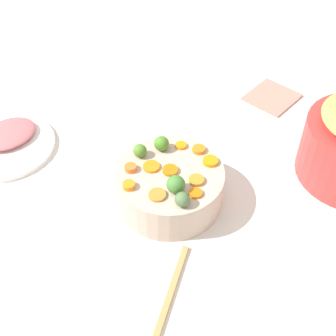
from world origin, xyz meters
The scene contains 19 objects.
tabletop centered at (0.00, 0.00, 0.01)m, with size 2.40×2.40×0.02m, color silver.
serving_bowl_carrots centered at (0.00, -0.04, 0.06)m, with size 0.24×0.24×0.09m, color #C2A998.
carrot_slice_0 centered at (-0.06, -0.09, 0.11)m, with size 0.03×0.03×0.01m, color orange.
carrot_slice_1 centered at (0.00, -0.04, 0.11)m, with size 0.03×0.03×0.01m, color orange.
carrot_slice_2 centered at (0.08, -0.05, 0.11)m, with size 0.03×0.03×0.01m, color orange.
carrot_slice_3 centered at (0.03, -0.10, 0.11)m, with size 0.04×0.04×0.01m, color orange.
carrot_slice_4 centered at (0.00, 0.05, 0.11)m, with size 0.03×0.03×0.01m, color orange.
carrot_slice_5 centered at (-0.04, -0.06, 0.11)m, with size 0.04×0.04×0.01m, color orange.
carrot_slice_6 centered at (0.06, -0.02, 0.11)m, with size 0.03×0.03×0.01m, color orange.
carrot_slice_7 centered at (0.04, 0.04, 0.11)m, with size 0.03×0.03×0.01m, color orange.
carrot_slice_8 centered at (-0.04, 0.04, 0.11)m, with size 0.02×0.02×0.01m, color orange.
carrot_slice_9 centered at (-0.03, -0.13, 0.11)m, with size 0.03×0.03×0.01m, color orange.
brussels_sprout_0 centered at (-0.08, -0.05, 0.12)m, with size 0.03×0.03×0.03m, color #50812A.
brussels_sprout_1 centered at (-0.06, 0.00, 0.12)m, with size 0.03×0.03×0.03m, color #4A8127.
brussels_sprout_2 centered at (0.05, -0.07, 0.13)m, with size 0.04×0.04×0.04m, color #457D35.
brussels_sprout_3 centered at (0.08, -0.08, 0.12)m, with size 0.03×0.03×0.03m, color #506D41.
ham_plate centered at (-0.41, -0.21, 0.03)m, with size 0.25×0.25×0.01m, color white.
ham_slice_main centered at (-0.43, -0.19, 0.04)m, with size 0.14×0.12×0.02m, color #C7676C.
dish_towel centered at (-0.06, 0.44, 0.02)m, with size 0.12×0.13×0.01m, color tan.
Camera 1 is at (0.48, -0.52, 0.81)m, focal length 49.29 mm.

